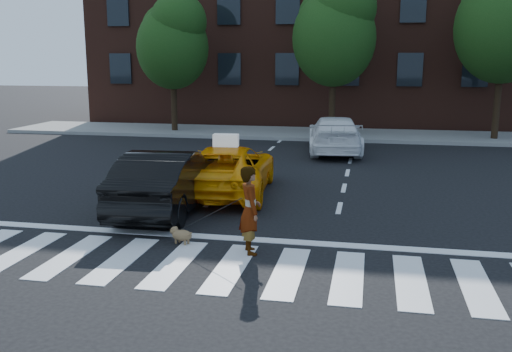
# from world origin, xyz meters

# --- Properties ---
(ground) EXTENTS (120.00, 120.00, 0.00)m
(ground) POSITION_xyz_m (0.00, 0.00, 0.00)
(ground) COLOR black
(ground) RESTS_ON ground
(crosswalk) EXTENTS (13.00, 2.40, 0.01)m
(crosswalk) POSITION_xyz_m (0.00, 0.00, 0.01)
(crosswalk) COLOR silver
(crosswalk) RESTS_ON ground
(stop_line) EXTENTS (12.00, 0.30, 0.01)m
(stop_line) POSITION_xyz_m (0.00, 1.60, 0.01)
(stop_line) COLOR silver
(stop_line) RESTS_ON ground
(sidewalk_far) EXTENTS (30.00, 4.00, 0.15)m
(sidewalk_far) POSITION_xyz_m (0.00, 17.50, 0.07)
(sidewalk_far) COLOR slate
(sidewalk_far) RESTS_ON ground
(building) EXTENTS (26.00, 10.00, 12.00)m
(building) POSITION_xyz_m (0.00, 25.00, 6.00)
(building) COLOR #49241A
(building) RESTS_ON ground
(tree_left) EXTENTS (3.39, 3.38, 6.50)m
(tree_left) POSITION_xyz_m (-6.97, 17.00, 4.44)
(tree_left) COLOR black
(tree_left) RESTS_ON ground
(tree_mid) EXTENTS (3.69, 3.69, 7.10)m
(tree_mid) POSITION_xyz_m (0.53, 17.00, 4.85)
(tree_mid) COLOR black
(tree_mid) RESTS_ON ground
(tree_right) EXTENTS (4.00, 4.00, 7.70)m
(tree_right) POSITION_xyz_m (7.53, 17.00, 5.26)
(tree_right) COLOR black
(tree_right) RESTS_ON ground
(taxi) EXTENTS (2.54, 4.82, 1.29)m
(taxi) POSITION_xyz_m (-1.40, 5.38, 0.65)
(taxi) COLOR #FF9C05
(taxi) RESTS_ON ground
(black_sedan) EXTENTS (1.80, 4.50, 1.45)m
(black_sedan) POSITION_xyz_m (-2.38, 3.36, 0.73)
(black_sedan) COLOR black
(black_sedan) RESTS_ON ground
(white_suv) EXTENTS (2.43, 4.95, 1.38)m
(white_suv) POSITION_xyz_m (0.93, 12.68, 0.69)
(white_suv) COLOR white
(white_suv) RESTS_ON ground
(woman) EXTENTS (0.60, 0.70, 1.63)m
(woman) POSITION_xyz_m (0.17, 0.83, 0.82)
(woman) COLOR #999999
(woman) RESTS_ON ground
(dog) EXTENTS (0.53, 0.36, 0.32)m
(dog) POSITION_xyz_m (-1.27, 1.09, 0.18)
(dog) COLOR olive
(dog) RESTS_ON ground
(taxi_sign) EXTENTS (0.67, 0.34, 0.32)m
(taxi_sign) POSITION_xyz_m (-1.40, 5.18, 1.45)
(taxi_sign) COLOR white
(taxi_sign) RESTS_ON taxi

